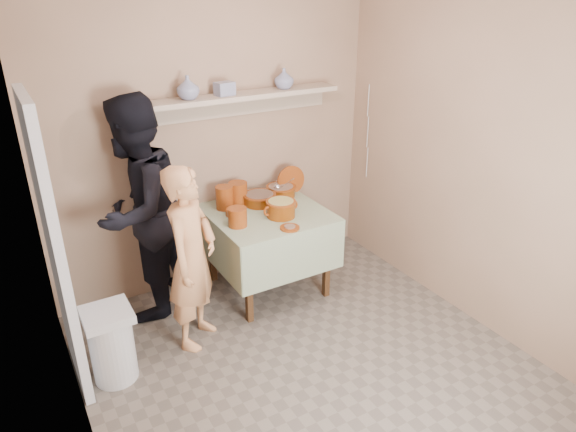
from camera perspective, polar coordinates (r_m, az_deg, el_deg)
ground at (r=3.81m, az=3.95°, el=-17.79°), size 3.50×3.50×0.00m
tile_panel at (r=3.61m, az=-24.44°, el=-3.50°), size 0.06×0.70×2.00m
plate_stack_a at (r=4.48m, az=-7.07°, el=2.04°), size 0.15×0.15×0.20m
plate_stack_b at (r=4.57m, az=-5.57°, el=2.55°), size 0.17×0.17×0.20m
bowl_stack at (r=4.15m, az=-5.64°, el=-0.12°), size 0.16×0.16×0.16m
empty_bowl at (r=4.38m, az=-5.84°, el=0.45°), size 0.17×0.17×0.05m
propped_lid at (r=4.80m, az=0.33°, el=4.00°), size 0.27×0.06×0.27m
vase_right at (r=4.58m, az=-0.44°, el=15.03°), size 0.21×0.21×0.17m
vase_left at (r=4.22m, az=-11.07°, el=13.84°), size 0.23×0.23×0.18m
ceramic_box at (r=4.34m, az=-7.06°, el=13.86°), size 0.17×0.13×0.11m
person_cook at (r=3.84m, az=-10.63°, el=-4.63°), size 0.61×0.61×1.43m
person_helper at (r=4.23m, az=-16.33°, el=0.58°), size 1.12×1.12×1.84m
room_shell at (r=2.98m, az=4.84°, el=5.82°), size 3.04×3.54×2.62m
serving_table at (r=4.48m, az=-2.33°, el=-0.90°), size 0.97×0.97×0.76m
cazuela_meat_a at (r=4.56m, az=-3.18°, el=2.01°), size 0.30×0.30×0.10m
cazuela_meat_b at (r=4.73m, az=-0.79°, el=2.91°), size 0.28×0.28×0.10m
ladle at (r=4.66m, az=-1.13°, el=3.25°), size 0.08×0.26×0.19m
cazuela_rice at (r=4.30m, az=-0.79°, el=0.99°), size 0.33×0.25×0.14m
front_plate at (r=4.11m, az=0.20°, el=-1.30°), size 0.16×0.16×0.03m
wall_shelf at (r=4.45m, az=-5.47°, el=12.88°), size 1.80×0.25×0.21m
trash_bin at (r=3.85m, az=-18.99°, el=-13.35°), size 0.32×0.32×0.56m
electrical_cord at (r=5.07m, az=8.85°, el=9.20°), size 0.01×0.05×0.90m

